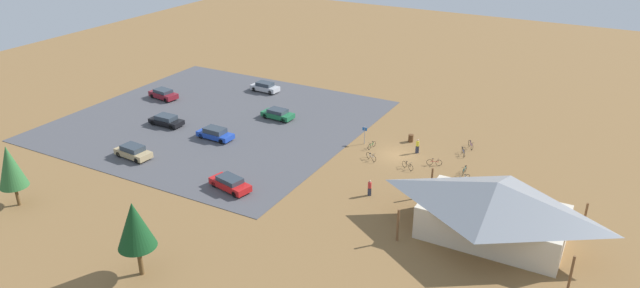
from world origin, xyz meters
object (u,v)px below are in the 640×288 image
object	(u,v)px
bicycle_white_near_sign	(463,178)
visitor_crossing_yard	(370,187)
bicycle_black_edge_south	(408,166)
car_black_front_row	(166,120)
trash_bin	(411,138)
car_blue_near_entry	(215,133)
pine_midwest	(10,167)
car_silver_inner_stall	(265,87)
bike_pavilion	(494,207)
bicycle_purple_yard_right	(471,145)
bicycle_blue_edge_north	(463,152)
car_green_end_stall	(278,114)
car_maroon_by_curb	(163,94)
car_tan_far_end	(133,152)
visitor_near_lot	(508,185)
lot_sign	(365,133)
car_red_mid_lot	(230,183)
bicycle_silver_lone_east	(371,157)
bicycle_red_trailside	(434,162)
visitor_by_pavilion	(417,146)
bicycle_teal_near_porch	(464,170)
bicycle_green_yard_front	(372,145)

from	to	relation	value
bicycle_white_near_sign	visitor_crossing_yard	size ratio (longest dim) A/B	0.89
bicycle_black_edge_south	car_black_front_row	xyz separation A→B (m)	(31.13, 3.18, 0.33)
trash_bin	car_blue_near_entry	distance (m)	23.32
pine_midwest	car_silver_inner_stall	size ratio (longest dim) A/B	1.42
bike_pavilion	bicycle_purple_yard_right	size ratio (longest dim) A/B	9.54
car_black_front_row	car_silver_inner_stall	xyz separation A→B (m)	(-3.74, -16.78, 0.04)
bicycle_blue_edge_north	car_green_end_stall	size ratio (longest dim) A/B	0.37
car_blue_near_entry	car_green_end_stall	bearing A→B (deg)	-108.39
pine_midwest	visitor_crossing_yard	distance (m)	33.77
pine_midwest	car_maroon_by_curb	distance (m)	30.58
car_black_front_row	car_tan_far_end	bearing A→B (deg)	110.33
bicycle_blue_edge_north	visitor_near_lot	size ratio (longest dim) A/B	0.93
bicycle_blue_edge_north	car_maroon_by_curb	distance (m)	42.65
bike_pavilion	lot_sign	world-z (taller)	bike_pavilion
bike_pavilion	car_red_mid_lot	size ratio (longest dim) A/B	2.91
car_green_end_stall	car_red_mid_lot	distance (m)	19.35
bicycle_silver_lone_east	car_maroon_by_curb	xyz separation A→B (m)	(33.99, -4.00, 0.36)
visitor_near_lot	bicycle_red_trailside	bearing A→B (deg)	-16.45
bicycle_silver_lone_east	car_green_end_stall	bearing A→B (deg)	-18.85
bicycle_black_edge_south	visitor_crossing_yard	xyz separation A→B (m)	(1.22, 7.25, 0.50)
pine_midwest	visitor_by_pavilion	bearing A→B (deg)	-134.96
lot_sign	bicycle_black_edge_south	bearing A→B (deg)	151.64
pine_midwest	car_maroon_by_curb	bearing A→B (deg)	-73.60
bike_pavilion	car_maroon_by_curb	bearing A→B (deg)	-14.78
car_black_front_row	car_blue_near_entry	bearing A→B (deg)	176.79
bicycle_purple_yard_right	bicycle_teal_near_porch	distance (m)	6.80
lot_sign	bicycle_green_yard_front	size ratio (longest dim) A/B	1.31
bicycle_black_edge_south	car_green_end_stall	distance (m)	20.74
car_red_mid_lot	visitor_by_pavilion	xyz separation A→B (m)	(-13.41, -17.16, 0.17)
pine_midwest	car_blue_near_entry	bearing A→B (deg)	-107.46
bicycle_blue_edge_north	car_black_front_row	distance (m)	36.64
bicycle_black_edge_south	bicycle_silver_lone_east	distance (m)	4.35
bicycle_black_edge_south	car_red_mid_lot	distance (m)	18.96
lot_sign	bicycle_silver_lone_east	distance (m)	4.42
bicycle_blue_edge_north	car_black_front_row	xyz separation A→B (m)	(35.38, 9.50, 0.35)
lot_sign	bicycle_purple_yard_right	xyz separation A→B (m)	(-11.26, -4.93, -1.02)
car_silver_inner_stall	car_maroon_by_curb	bearing A→B (deg)	40.86
car_green_end_stall	visitor_by_pavilion	xyz separation A→B (m)	(-19.51, 1.20, 0.19)
visitor_near_lot	visitor_by_pavilion	distance (m)	11.99
trash_bin	pine_midwest	bearing A→B (deg)	49.28
bicycle_white_near_sign	car_green_end_stall	bearing A→B (deg)	-11.67
trash_bin	bicycle_silver_lone_east	size ratio (longest dim) A/B	0.59
pine_midwest	bicycle_red_trailside	distance (m)	42.16
car_silver_inner_stall	trash_bin	bearing A→B (deg)	165.16
bicycle_red_trailside	car_tan_far_end	world-z (taller)	car_tan_far_end
car_green_end_stall	car_red_mid_lot	xyz separation A→B (m)	(-6.10, 18.37, 0.03)
lot_sign	bicycle_white_near_sign	bearing A→B (deg)	164.47
bicycle_purple_yard_right	car_red_mid_lot	distance (m)	28.26
trash_bin	car_red_mid_lot	world-z (taller)	car_red_mid_lot
car_black_front_row	visitor_near_lot	distance (m)	41.82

